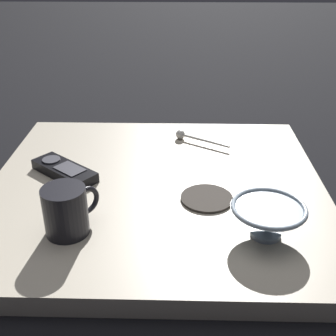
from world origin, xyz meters
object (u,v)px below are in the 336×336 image
(cereal_bowl, at_px, (268,218))
(tv_remote_near, at_px, (64,170))
(teaspoon, at_px, (187,136))
(drink_coaster, at_px, (207,198))
(coffee_mug, at_px, (67,210))

(cereal_bowl, relative_size, tv_remote_near, 0.80)
(teaspoon, bearing_deg, cereal_bowl, 18.57)
(tv_remote_near, xyz_separation_m, drink_coaster, (0.09, 0.29, -0.01))
(coffee_mug, height_order, drink_coaster, coffee_mug)
(teaspoon, relative_size, tv_remote_near, 0.82)
(tv_remote_near, bearing_deg, coffee_mug, 15.48)
(coffee_mug, bearing_deg, drink_coaster, 114.22)
(tv_remote_near, bearing_deg, drink_coaster, 73.38)
(teaspoon, relative_size, drink_coaster, 1.28)
(drink_coaster, bearing_deg, coffee_mug, -65.78)
(cereal_bowl, bearing_deg, drink_coaster, -139.77)
(tv_remote_near, height_order, drink_coaster, tv_remote_near)
(tv_remote_near, bearing_deg, teaspoon, 125.11)
(coffee_mug, distance_m, drink_coaster, 0.26)
(coffee_mug, relative_size, tv_remote_near, 0.57)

